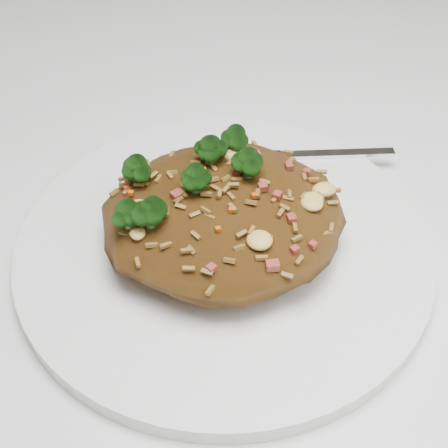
{
  "coord_description": "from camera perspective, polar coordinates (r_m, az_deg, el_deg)",
  "views": [
    {
      "loc": [
        -0.11,
        -0.36,
        1.09
      ],
      "look_at": [
        -0.06,
        -0.05,
        0.78
      ],
      "focal_mm": 50.0,
      "sensor_mm": 36.0,
      "label": 1
    }
  ],
  "objects": [
    {
      "name": "dining_table",
      "position": [
        0.57,
        5.55,
        -4.08
      ],
      "size": [
        1.2,
        0.8,
        0.75
      ],
      "color": "silver",
      "rests_on": "ground"
    },
    {
      "name": "fork",
      "position": [
        0.52,
        7.61,
        6.33
      ],
      "size": [
        0.16,
        0.03,
        0.0
      ],
      "rotation": [
        0.0,
        0.0,
        -0.11
      ],
      "color": "silver",
      "rests_on": "plate"
    },
    {
      "name": "plate",
      "position": [
        0.46,
        0.0,
        -1.96
      ],
      "size": [
        0.3,
        0.3,
        0.01
      ],
      "primitive_type": "cylinder",
      "color": "white",
      "rests_on": "dining_table"
    },
    {
      "name": "fried_rice",
      "position": [
        0.43,
        -0.15,
        1.61
      ],
      "size": [
        0.17,
        0.15,
        0.07
      ],
      "color": "brown",
      "rests_on": "plate"
    }
  ]
}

